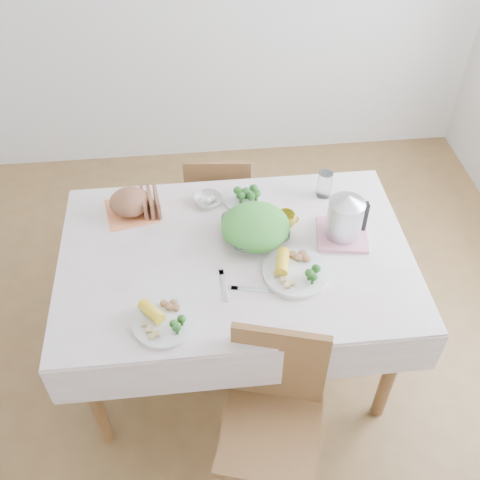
{
  "coord_description": "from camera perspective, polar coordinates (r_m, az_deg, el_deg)",
  "views": [
    {
      "loc": [
        -0.16,
        -1.65,
        2.49
      ],
      "look_at": [
        0.02,
        0.02,
        0.82
      ],
      "focal_mm": 42.0,
      "sensor_mm": 36.0,
      "label": 1
    }
  ],
  "objects": [
    {
      "name": "salad_bowl",
      "position": [
        2.44,
        1.55,
        0.88
      ],
      "size": [
        0.33,
        0.33,
        0.07
      ],
      "primitive_type": "imported",
      "rotation": [
        0.0,
        0.0,
        0.18
      ],
      "color": "white",
      "rests_on": "tablecloth"
    },
    {
      "name": "fork_left",
      "position": [
        2.27,
        -1.7,
        -4.66
      ],
      "size": [
        0.02,
        0.17,
        0.0
      ],
      "primitive_type": "cube",
      "rotation": [
        0.0,
        0.0,
        0.03
      ],
      "color": "silver",
      "rests_on": "tablecloth"
    },
    {
      "name": "broccoli_plate",
      "position": [
        2.63,
        0.61,
        4.15
      ],
      "size": [
        0.21,
        0.21,
        0.02
      ],
      "primitive_type": "cylinder",
      "rotation": [
        0.0,
        0.0,
        0.02
      ],
      "color": "beige",
      "rests_on": "tablecloth"
    },
    {
      "name": "knife",
      "position": [
        2.26,
        1.32,
        -5.07
      ],
      "size": [
        0.18,
        0.06,
        0.0
      ],
      "primitive_type": "cube",
      "rotation": [
        0.0,
        0.0,
        1.34
      ],
      "color": "silver",
      "rests_on": "tablecloth"
    },
    {
      "name": "napkin",
      "position": [
        2.63,
        -10.96,
        2.9
      ],
      "size": [
        0.26,
        0.26,
        0.0
      ],
      "primitive_type": "cube",
      "rotation": [
        0.0,
        0.0,
        0.19
      ],
      "color": "#E9814A",
      "rests_on": "tablecloth"
    },
    {
      "name": "yellow_mug",
      "position": [
        2.5,
        4.64,
        2.07
      ],
      "size": [
        0.09,
        0.09,
        0.07
      ],
      "primitive_type": "imported",
      "rotation": [
        0.0,
        0.0,
        -0.05
      ],
      "color": "yellow",
      "rests_on": "tablecloth"
    },
    {
      "name": "chair_near",
      "position": [
        2.27,
        3.16,
        -18.58
      ],
      "size": [
        0.48,
        0.48,
        0.85
      ],
      "primitive_type": "cube",
      "rotation": [
        0.0,
        0.0,
        -0.28
      ],
      "color": "brown",
      "rests_on": "floor"
    },
    {
      "name": "pink_tray",
      "position": [
        2.5,
        10.31,
        0.56
      ],
      "size": [
        0.25,
        0.25,
        0.02
      ],
      "primitive_type": "cube",
      "rotation": [
        0.0,
        0.0,
        -0.17
      ],
      "color": "#D28092",
      "rests_on": "tablecloth"
    },
    {
      "name": "fruit_bowl",
      "position": [
        2.62,
        -3.28,
        4.07
      ],
      "size": [
        0.15,
        0.15,
        0.04
      ],
      "primitive_type": "imported",
      "rotation": [
        0.0,
        0.0,
        0.18
      ],
      "color": "white",
      "rests_on": "tablecloth"
    },
    {
      "name": "dinner_plate_right",
      "position": [
        2.31,
        5.7,
        -3.31
      ],
      "size": [
        0.38,
        0.38,
        0.02
      ],
      "primitive_type": "cylinder",
      "rotation": [
        0.0,
        0.0,
        -0.58
      ],
      "color": "white",
      "rests_on": "tablecloth"
    },
    {
      "name": "chair_far",
      "position": [
        3.15,
        -2.1,
        4.83
      ],
      "size": [
        0.4,
        0.4,
        0.8
      ],
      "primitive_type": "cube",
      "rotation": [
        0.0,
        0.0,
        3.04
      ],
      "color": "brown",
      "rests_on": "floor"
    },
    {
      "name": "fork_right",
      "position": [
        2.35,
        5.36,
        -2.68
      ],
      "size": [
        0.12,
        0.15,
        0.0
      ],
      "primitive_type": "cube",
      "rotation": [
        0.0,
        0.0,
        -0.64
      ],
      "color": "silver",
      "rests_on": "tablecloth"
    },
    {
      "name": "floor",
      "position": [
        2.99,
        -0.35,
        -11.52
      ],
      "size": [
        3.6,
        3.6,
        0.0
      ],
      "primitive_type": "plane",
      "color": "brown",
      "rests_on": "ground"
    },
    {
      "name": "electric_kettle",
      "position": [
        2.43,
        10.64,
        2.47
      ],
      "size": [
        0.19,
        0.19,
        0.22
      ],
      "primitive_type": "cylinder",
      "rotation": [
        0.0,
        0.0,
        -0.28
      ],
      "color": "#B2B5BA",
      "rests_on": "pink_tray"
    },
    {
      "name": "dinner_plate_left",
      "position": [
        2.16,
        -7.66,
        -8.23
      ],
      "size": [
        0.31,
        0.31,
        0.02
      ],
      "primitive_type": "cylinder",
      "rotation": [
        0.0,
        0.0,
        0.31
      ],
      "color": "white",
      "rests_on": "tablecloth"
    },
    {
      "name": "glass_tumbler",
      "position": [
        2.66,
        8.58,
        5.63
      ],
      "size": [
        0.09,
        0.09,
        0.13
      ],
      "primitive_type": "cylinder",
      "rotation": [
        0.0,
        0.0,
        0.39
      ],
      "color": "white",
      "rests_on": "tablecloth"
    },
    {
      "name": "dining_table",
      "position": [
        2.69,
        -0.38,
        -7.08
      ],
      "size": [
        1.4,
        0.9,
        0.75
      ],
      "primitive_type": "cube",
      "color": "brown",
      "rests_on": "floor"
    },
    {
      "name": "bread_loaf",
      "position": [
        2.6,
        -11.12,
        3.81
      ],
      "size": [
        0.23,
        0.23,
        0.11
      ],
      "primitive_type": "ellipsoid",
      "rotation": [
        0.0,
        0.0,
        -0.37
      ],
      "color": "brown",
      "rests_on": "napkin"
    },
    {
      "name": "tablecloth",
      "position": [
        2.4,
        -0.43,
        -1.46
      ],
      "size": [
        1.5,
        1.0,
        0.01
      ],
      "primitive_type": "cube",
      "color": "silver",
      "rests_on": "dining_table"
    }
  ]
}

